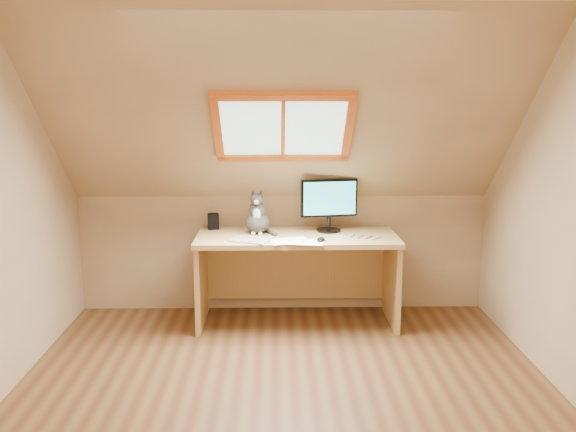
{
  "coord_description": "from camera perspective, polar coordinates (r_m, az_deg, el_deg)",
  "views": [
    {
      "loc": [
        -0.05,
        -3.69,
        1.86
      ],
      "look_at": [
        0.04,
        1.0,
        0.97
      ],
      "focal_mm": 40.0,
      "sensor_mm": 36.0,
      "label": 1
    }
  ],
  "objects": [
    {
      "name": "cat",
      "position": [
        5.24,
        -2.74,
        -0.13
      ],
      "size": [
        0.21,
        0.25,
        0.37
      ],
      "color": "#45403D",
      "rests_on": "desk"
    },
    {
      "name": "ground",
      "position": [
        4.13,
        -0.23,
        -16.0
      ],
      "size": [
        3.5,
        3.5,
        0.0
      ],
      "primitive_type": "plane",
      "color": "brown",
      "rests_on": "ground"
    },
    {
      "name": "mouse",
      "position": [
        4.96,
        2.95,
        -2.1
      ],
      "size": [
        0.08,
        0.12,
        0.03
      ],
      "primitive_type": "ellipsoid",
      "rotation": [
        0.0,
        0.0,
        -0.2
      ],
      "color": "black",
      "rests_on": "desk"
    },
    {
      "name": "papers",
      "position": [
        4.94,
        0.49,
        -2.31
      ],
      "size": [
        0.35,
        0.3,
        0.01
      ],
      "color": "white",
      "rests_on": "desk"
    },
    {
      "name": "room_shell",
      "position": [
        3.62,
        -0.23,
        3.95
      ],
      "size": [
        3.52,
        3.52,
        2.41
      ],
      "color": "tan",
      "rests_on": "ground"
    },
    {
      "name": "desk",
      "position": [
        5.31,
        0.78,
        -3.91
      ],
      "size": [
        1.62,
        0.71,
        0.74
      ],
      "color": "tan",
      "rests_on": "ground"
    },
    {
      "name": "cables",
      "position": [
        5.11,
        5.83,
        -1.9
      ],
      "size": [
        0.51,
        0.26,
        0.01
      ],
      "color": "silver",
      "rests_on": "desk"
    },
    {
      "name": "graphics_tablet",
      "position": [
        4.99,
        -3.32,
        -2.14
      ],
      "size": [
        0.37,
        0.32,
        0.01
      ],
      "primitive_type": "cube",
      "rotation": [
        0.0,
        0.0,
        -0.43
      ],
      "color": "#B2B2B7",
      "rests_on": "desk"
    },
    {
      "name": "desk_speaker",
      "position": [
        5.45,
        -6.65,
        -0.48
      ],
      "size": [
        0.1,
        0.1,
        0.13
      ],
      "primitive_type": "cube",
      "rotation": [
        0.0,
        0.0,
        0.18
      ],
      "color": "black",
      "rests_on": "desk"
    },
    {
      "name": "monitor",
      "position": [
        5.29,
        3.68,
        1.28
      ],
      "size": [
        0.47,
        0.2,
        0.44
      ],
      "color": "black",
      "rests_on": "desk"
    }
  ]
}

